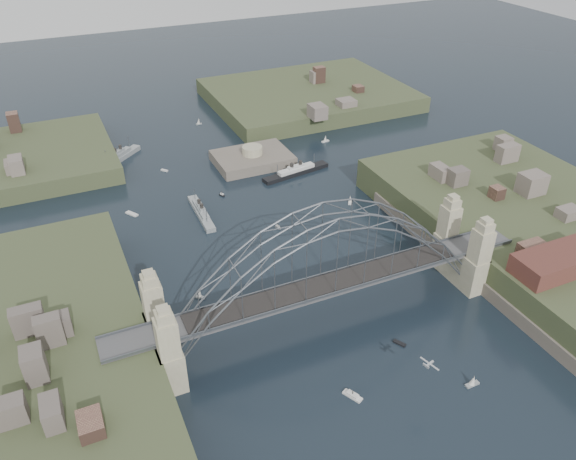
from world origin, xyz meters
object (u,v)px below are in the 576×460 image
(wharf_shed, at_px, (562,261))
(fort_island, at_px, (253,164))
(naval_cruiser_near, at_px, (201,212))
(bridge, at_px, (328,268))
(naval_cruiser_far, at_px, (119,158))
(ocean_liner, at_px, (296,172))

(wharf_shed, bearing_deg, fort_island, 110.85)
(naval_cruiser_near, bearing_deg, bridge, -77.22)
(wharf_shed, distance_m, naval_cruiser_near, 82.86)
(fort_island, distance_m, naval_cruiser_near, 32.04)
(naval_cruiser_far, bearing_deg, ocean_liner, -34.09)
(bridge, bearing_deg, fort_island, 80.27)
(fort_island, bearing_deg, naval_cruiser_far, 152.81)
(fort_island, distance_m, naval_cruiser_far, 40.31)
(bridge, relative_size, naval_cruiser_near, 4.70)
(wharf_shed, bearing_deg, bridge, 162.35)
(naval_cruiser_near, height_order, naval_cruiser_far, naval_cruiser_far)
(fort_island, bearing_deg, bridge, -99.73)
(naval_cruiser_far, height_order, ocean_liner, naval_cruiser_far)
(naval_cruiser_near, bearing_deg, fort_island, 44.66)
(bridge, relative_size, wharf_shed, 4.20)
(naval_cruiser_far, relative_size, ocean_liner, 0.70)
(wharf_shed, height_order, naval_cruiser_far, wharf_shed)
(fort_island, height_order, naval_cruiser_near, fort_island)
(fort_island, xyz_separation_m, naval_cruiser_near, (-22.77, -22.50, 1.17))
(naval_cruiser_near, distance_m, naval_cruiser_far, 42.95)
(naval_cruiser_near, relative_size, naval_cruiser_far, 1.20)
(wharf_shed, bearing_deg, naval_cruiser_near, 131.69)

